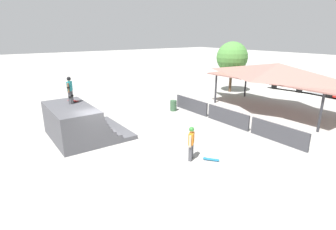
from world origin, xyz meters
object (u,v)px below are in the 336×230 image
Objects in this scene: tree_beside_pavilion at (232,57)px; trash_bin at (173,106)px; skateboard_on_deck at (73,101)px; parked_car_white at (290,84)px; parked_car_silver at (319,88)px; skater_on_deck at (70,88)px; skateboard_on_ground at (211,159)px; bystander_walking at (191,141)px.

tree_beside_pavilion is 6.15× the size of trash_bin.
skateboard_on_deck is 0.17× the size of parked_car_white.
tree_beside_pavilion is 9.38m from parked_car_silver.
parked_car_silver is at bearing 114.86° from skater_on_deck.
parked_car_white is at bearing 121.97° from skater_on_deck.
skateboard_on_ground is 19.90m from parked_car_silver.
skater_on_deck is 1.99× the size of skateboard_on_deck.
bystander_walking is (7.11, 3.44, -1.05)m from skateboard_on_deck.
skateboard_on_deck is 7.97m from bystander_walking.
trash_bin is 15.47m from parked_car_white.
skater_on_deck reaches higher than parked_car_silver.
bystander_walking is 2.01× the size of trash_bin.
skateboard_on_deck is 1.09× the size of skateboard_on_ground.
skater_on_deck is at bearing -94.74° from parked_car_silver.
skateboard_on_ground is at bearing 63.16° from skater_on_deck.
bystander_walking reaches higher than skateboard_on_ground.
skater_on_deck is at bearing -99.74° from parked_car_white.
bystander_walking is (6.75, 3.67, -1.91)m from skater_on_deck.
trash_bin is (-7.40, 4.44, -0.58)m from bystander_walking.
bystander_walking is at bearing 61.08° from skater_on_deck.
skater_on_deck is at bearing -80.30° from tree_beside_pavilion.
skater_on_deck is 0.96m from skateboard_on_deck.
tree_beside_pavilion is at bearing 132.22° from skater_on_deck.
parked_car_silver is (6.19, 6.37, -3.01)m from tree_beside_pavilion.
bystander_walking is at bearing -54.79° from tree_beside_pavilion.
bystander_walking is 0.41× the size of parked_car_silver.
skater_on_deck reaches higher than skateboard_on_ground.
parked_car_white is at bearing 86.74° from trash_bin.
parked_car_silver is (2.98, 0.27, -0.00)m from parked_car_white.
skater_on_deck is 0.34× the size of parked_car_white.
trash_bin is at bearing 20.61° from bystander_walking.
skater_on_deck is 0.31× the size of tree_beside_pavilion.
skateboard_on_deck reaches higher than parked_car_white.
trash_bin is at bearing -76.01° from tree_beside_pavilion.
tree_beside_pavilion is (-10.40, 13.07, 3.55)m from skateboard_on_ground.
tree_beside_pavilion reaches higher than trash_bin.
tree_beside_pavilion is at bearing 73.79° from skateboard_on_deck.
parked_car_silver is (-3.54, 20.16, -0.40)m from bystander_walking.
skater_on_deck is 7.92m from bystander_walking.
parked_car_white is at bearing 62.27° from tree_beside_pavilion.
trash_bin is (-8.07, 3.73, 0.37)m from skateboard_on_ground.
parked_car_silver is (3.86, 15.72, 0.18)m from trash_bin.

